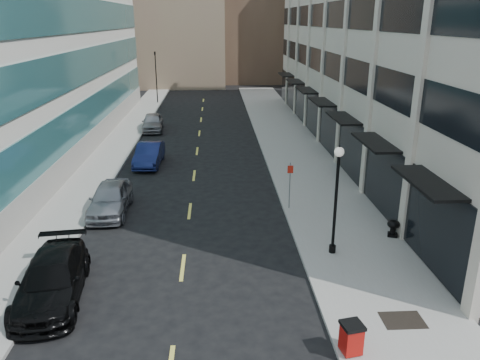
{
  "coord_description": "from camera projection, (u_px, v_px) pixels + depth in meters",
  "views": [
    {
      "loc": [
        1.45,
        -9.14,
        9.68
      ],
      "look_at": [
        2.57,
        11.75,
        2.48
      ],
      "focal_mm": 35.0,
      "sensor_mm": 36.0,
      "label": 1
    }
  ],
  "objects": [
    {
      "name": "car_grey_sedan",
      "position": [
        153.0,
        122.0,
        42.67
      ],
      "size": [
        2.16,
        4.71,
        1.56
      ],
      "primitive_type": "imported",
      "rotation": [
        0.0,
        0.0,
        0.07
      ],
      "color": "gray",
      "rests_on": "ground"
    },
    {
      "name": "trash_bin",
      "position": [
        351.0,
        337.0,
        13.96
      ],
      "size": [
        0.74,
        0.76,
        1.02
      ],
      "rotation": [
        0.0,
        0.0,
        0.2
      ],
      "color": "#A60F0B",
      "rests_on": "sidewalk_right"
    },
    {
      "name": "traffic_signal",
      "position": [
        155.0,
        55.0,
        54.89
      ],
      "size": [
        0.66,
        0.66,
        6.98
      ],
      "color": "black",
      "rests_on": "ground"
    },
    {
      "name": "skyline_stone",
      "position": [
        321.0,
        17.0,
        71.68
      ],
      "size": [
        10.0,
        14.0,
        20.0
      ],
      "primitive_type": "cube",
      "color": "#B9AC9C",
      "rests_on": "ground"
    },
    {
      "name": "urn_planter",
      "position": [
        393.0,
        226.0,
        21.57
      ],
      "size": [
        0.58,
        0.58,
        0.8
      ],
      "rotation": [
        0.0,
        0.0,
        -0.34
      ],
      "color": "black",
      "rests_on": "sidewalk_right"
    },
    {
      "name": "car_blue_sedan",
      "position": [
        149.0,
        154.0,
        32.59
      ],
      "size": [
        1.78,
        4.69,
        1.53
      ],
      "primitive_type": "imported",
      "rotation": [
        0.0,
        0.0,
        -0.04
      ],
      "color": "#151E51",
      "rests_on": "ground"
    },
    {
      "name": "skyline_tan_far",
      "position": [
        124.0,
        11.0,
        81.06
      ],
      "size": [
        12.0,
        14.0,
        22.0
      ],
      "primitive_type": "cube",
      "color": "#7E6F53",
      "rests_on": "ground"
    },
    {
      "name": "car_black_pickup",
      "position": [
        52.0,
        279.0,
        16.89
      ],
      "size": [
        2.79,
        5.6,
        1.56
      ],
      "primitive_type": "imported",
      "rotation": [
        0.0,
        0.0,
        0.12
      ],
      "color": "black",
      "rests_on": "ground"
    },
    {
      "name": "lamppost",
      "position": [
        336.0,
        191.0,
        19.29
      ],
      "size": [
        0.4,
        0.4,
        4.81
      ],
      "color": "black",
      "rests_on": "sidewalk_right"
    },
    {
      "name": "car_silver_sedan",
      "position": [
        110.0,
        198.0,
        24.46
      ],
      "size": [
        1.99,
        4.75,
        1.61
      ],
      "primitive_type": "imported",
      "rotation": [
        0.0,
        0.0,
        0.02
      ],
      "color": "gray",
      "rests_on": "ground"
    },
    {
      "name": "road_centerline",
      "position": [
        192.0,
        191.0,
        27.76
      ],
      "size": [
        0.15,
        68.2,
        0.01
      ],
      "color": "#D8CC4C",
      "rests_on": "ground"
    },
    {
      "name": "grate_far",
      "position": [
        403.0,
        320.0,
        15.64
      ],
      "size": [
        1.4,
        1.0,
        0.01
      ],
      "primitive_type": "cube",
      "color": "black",
      "rests_on": "sidewalk_right"
    },
    {
      "name": "sidewalk_left",
      "position": [
        93.0,
        176.0,
        30.24
      ],
      "size": [
        3.0,
        80.0,
        0.15
      ],
      "primitive_type": "cube",
      "color": "gray",
      "rests_on": "ground"
    },
    {
      "name": "building_right",
      "position": [
        420.0,
        29.0,
        35.13
      ],
      "size": [
        15.3,
        46.5,
        18.25
      ],
      "color": "#B9AC9C",
      "rests_on": "ground"
    },
    {
      "name": "sidewalk_right",
      "position": [
        308.0,
        172.0,
        30.95
      ],
      "size": [
        5.0,
        80.0,
        0.15
      ],
      "primitive_type": "cube",
      "color": "gray",
      "rests_on": "ground"
    },
    {
      "name": "sign_post",
      "position": [
        290.0,
        179.0,
        24.42
      ],
      "size": [
        0.3,
        0.06,
        2.53
      ],
      "rotation": [
        0.0,
        0.0,
        -0.04
      ],
      "color": "slate",
      "rests_on": "sidewalk_right"
    }
  ]
}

